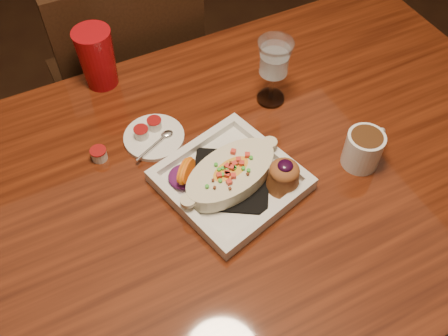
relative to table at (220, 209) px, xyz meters
name	(u,v)px	position (x,y,z in m)	size (l,w,h in m)	color
floor	(221,319)	(0.00, 0.00, -0.65)	(7.00, 7.00, 0.00)	black
table	(220,209)	(0.00, 0.00, 0.00)	(1.50, 0.90, 0.75)	maroon
chair_far	(131,83)	(0.00, 0.63, -0.15)	(0.42, 0.42, 0.93)	black
plate	(236,177)	(0.03, -0.02, 0.12)	(0.30, 0.30, 0.08)	silver
coffee_mug	(364,148)	(0.29, -0.08, 0.14)	(0.11, 0.08, 0.08)	silver
goblet	(274,61)	(0.22, 0.17, 0.21)	(0.08, 0.08, 0.16)	silver
saucer	(153,136)	(-0.08, 0.17, 0.11)	(0.13, 0.13, 0.09)	silver
creamer_loose	(99,154)	(-0.20, 0.17, 0.11)	(0.03, 0.03, 0.03)	silver
red_tumbler	(97,58)	(-0.12, 0.40, 0.17)	(0.09, 0.09, 0.15)	#A30B12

